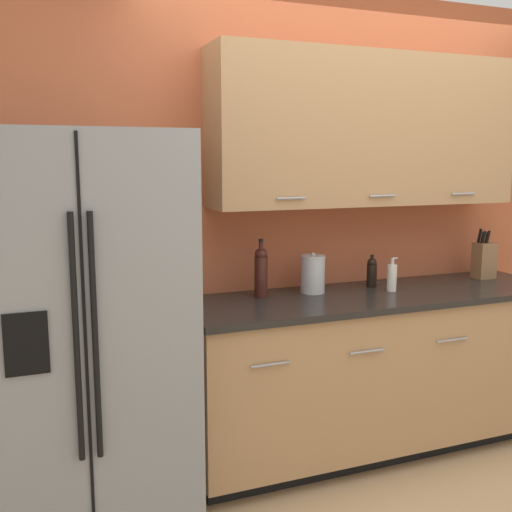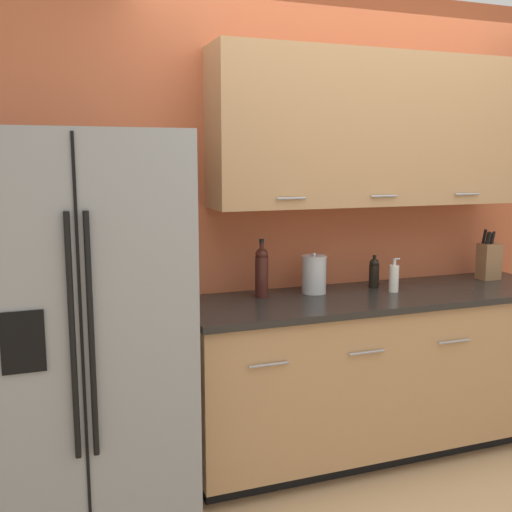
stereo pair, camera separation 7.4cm
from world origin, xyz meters
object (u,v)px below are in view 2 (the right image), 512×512
object	(u,v)px
refrigerator	(76,331)
wine_bottle	(262,271)
knife_block	(489,260)
soap_dispenser	(394,278)
oil_bottle	(374,272)
steel_canister	(314,274)

from	to	relation	value
refrigerator	wine_bottle	size ratio (longest dim) A/B	5.61
refrigerator	knife_block	size ratio (longest dim) A/B	5.70
soap_dispenser	oil_bottle	xyz separation A→B (m)	(-0.05, 0.14, 0.01)
knife_block	wine_bottle	size ratio (longest dim) A/B	0.99
refrigerator	oil_bottle	world-z (taller)	refrigerator
oil_bottle	steel_canister	size ratio (longest dim) A/B	0.84
knife_block	wine_bottle	xyz separation A→B (m)	(-1.49, 0.03, 0.02)
wine_bottle	steel_canister	xyz separation A→B (m)	(0.31, -0.00, -0.04)
oil_bottle	steel_canister	distance (m)	0.39
knife_block	soap_dispenser	bearing A→B (deg)	-171.94
oil_bottle	refrigerator	bearing A→B (deg)	-172.44
refrigerator	knife_block	distance (m)	2.48
refrigerator	oil_bottle	xyz separation A→B (m)	(1.68, 0.22, 0.12)
knife_block	soap_dispenser	world-z (taller)	knife_block
knife_block	steel_canister	xyz separation A→B (m)	(-1.18, 0.02, -0.01)
soap_dispenser	steel_canister	world-z (taller)	steel_canister
oil_bottle	soap_dispenser	bearing A→B (deg)	-71.23
refrigerator	oil_bottle	size ratio (longest dim) A/B	9.36
soap_dispenser	steel_canister	distance (m)	0.45
wine_bottle	refrigerator	bearing A→B (deg)	-167.44
knife_block	oil_bottle	bearing A→B (deg)	177.85
wine_bottle	oil_bottle	size ratio (longest dim) A/B	1.67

